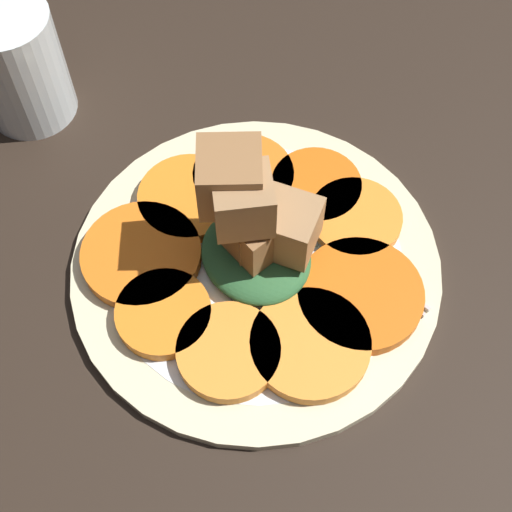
% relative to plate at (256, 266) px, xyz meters
% --- Properties ---
extents(table_slab, '(1.20, 1.20, 0.02)m').
position_rel_plate_xyz_m(table_slab, '(0.00, 0.00, -0.02)').
color(table_slab, black).
rests_on(table_slab, ground).
extents(plate, '(0.30, 0.30, 0.01)m').
position_rel_plate_xyz_m(plate, '(0.00, 0.00, 0.00)').
color(plate, beige).
rests_on(plate, table_slab).
extents(carrot_slice_0, '(0.08, 0.08, 0.01)m').
position_rel_plate_xyz_m(carrot_slice_0, '(-0.06, 0.06, 0.01)').
color(carrot_slice_0, orange).
rests_on(carrot_slice_0, plate).
extents(carrot_slice_1, '(0.09, 0.09, 0.01)m').
position_rel_plate_xyz_m(carrot_slice_1, '(-0.09, 0.01, 0.01)').
color(carrot_slice_1, orange).
rests_on(carrot_slice_1, plate).
extents(carrot_slice_2, '(0.10, 0.10, 0.01)m').
position_rel_plate_xyz_m(carrot_slice_2, '(-0.07, -0.05, 0.01)').
color(carrot_slice_2, '#D45F12').
rests_on(carrot_slice_2, plate).
extents(carrot_slice_3, '(0.08, 0.08, 0.01)m').
position_rel_plate_xyz_m(carrot_slice_3, '(-0.02, -0.09, 0.01)').
color(carrot_slice_3, orange).
rests_on(carrot_slice_3, plate).
extents(carrot_slice_4, '(0.08, 0.08, 0.01)m').
position_rel_plate_xyz_m(carrot_slice_4, '(0.03, -0.08, 0.01)').
color(carrot_slice_4, '#D45F13').
rests_on(carrot_slice_4, plate).
extents(carrot_slice_5, '(0.09, 0.09, 0.01)m').
position_rel_plate_xyz_m(carrot_slice_5, '(0.07, -0.04, 0.01)').
color(carrot_slice_5, orange).
rests_on(carrot_slice_5, plate).
extents(carrot_slice_6, '(0.09, 0.09, 0.01)m').
position_rel_plate_xyz_m(carrot_slice_6, '(0.08, 0.01, 0.01)').
color(carrot_slice_6, orange).
rests_on(carrot_slice_6, plate).
extents(carrot_slice_7, '(0.10, 0.10, 0.01)m').
position_rel_plate_xyz_m(carrot_slice_7, '(0.06, 0.07, 0.01)').
color(carrot_slice_7, orange).
rests_on(carrot_slice_7, plate).
extents(carrot_slice_8, '(0.08, 0.08, 0.01)m').
position_rel_plate_xyz_m(carrot_slice_8, '(-0.00, 0.09, 0.01)').
color(carrot_slice_8, orange).
rests_on(carrot_slice_8, plate).
extents(center_pile, '(0.10, 0.10, 0.12)m').
position_rel_plate_xyz_m(center_pile, '(0.00, -0.00, 0.05)').
color(center_pile, '#2D6033').
rests_on(center_pile, plate).
extents(fork, '(0.20, 0.06, 0.00)m').
position_rel_plate_xyz_m(fork, '(-0.02, -0.06, 0.01)').
color(fork, '#B2B2B7').
rests_on(fork, plate).
extents(water_glass, '(0.08, 0.08, 0.11)m').
position_rel_plate_xyz_m(water_glass, '(0.27, 0.07, 0.05)').
color(water_glass, silver).
rests_on(water_glass, table_slab).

